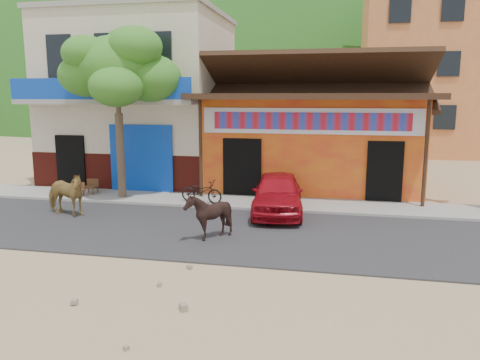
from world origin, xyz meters
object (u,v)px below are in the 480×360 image
Objects in this scene: tree at (119,113)px; cow_dark at (209,215)px; cafe_chair_right at (76,184)px; cow_tan at (64,194)px; red_car at (278,193)px; cafe_chair_left at (90,180)px; scooter at (201,191)px.

cow_dark is at bearing -42.84° from tree.
cow_dark is at bearing -34.27° from cafe_chair_right.
cow_tan is 6.65m from red_car.
cow_dark is 3.37m from red_car.
tree is 6.08× the size of cafe_chair_left.
cow_tan is 5.27m from cow_dark.
scooter is (3.78, 2.20, -0.20)m from cow_tan.
scooter is 4.63m from cafe_chair_right.
cow_dark reaches higher than cafe_chair_left.
cow_tan is 2.25m from cafe_chair_right.
cafe_chair_left is (-1.40, 0.26, -2.51)m from tree.
scooter is at bearing -7.05° from tree.
cafe_chair_left is at bearing 92.16° from scooter.
cow_tan is at bearing -76.83° from cafe_chair_left.
cow_tan reaches higher than cafe_chair_right.
scooter is at bearing 161.02° from red_car.
scooter is (-1.28, 3.68, -0.15)m from cow_dark.
cow_dark is 1.28× the size of cafe_chair_right.
cafe_chair_right reaches higher than scooter.
cafe_chair_right is (-7.31, 0.50, -0.08)m from red_car.
cafe_chair_left is (-7.18, 1.26, -0.08)m from red_car.
cow_tan is 1.63× the size of cafe_chair_left.
cafe_chair_right is at bearing -161.87° from tree.
red_car is at bearing -7.10° from cafe_chair_right.
tree is at bearing 14.94° from cafe_chair_right.
cow_tan is at bearing -172.28° from red_car.
red_car is 3.86× the size of cafe_chair_left.
cafe_chair_left is 0.77m from cafe_chair_right.
cafe_chair_left is (-5.78, 4.32, -0.05)m from cow_dark.
cow_tan is at bearing -70.96° from cafe_chair_right.
tree is 1.57× the size of red_car.
tree is 2.98m from cafe_chair_right.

